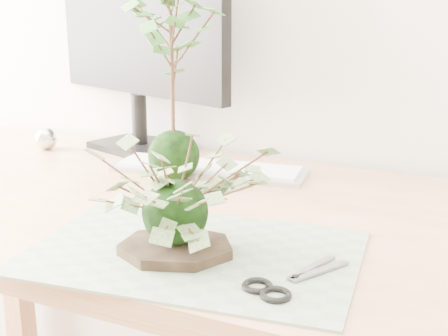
# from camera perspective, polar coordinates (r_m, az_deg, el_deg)

# --- Properties ---
(desk) EXTENTS (1.60, 0.70, 0.74)m
(desk) POSITION_cam_1_polar(r_m,az_deg,el_deg) (1.14, -2.33, -7.47)
(desk) COLOR tan
(desk) RESTS_ON ground_plane
(cutting_mat) EXTENTS (0.50, 0.36, 0.00)m
(cutting_mat) POSITION_cam_1_polar(r_m,az_deg,el_deg) (0.90, -2.75, -7.70)
(cutting_mat) COLOR slate
(cutting_mat) RESTS_ON desk
(stone_dish) EXTENTS (0.22, 0.22, 0.01)m
(stone_dish) POSITION_cam_1_polar(r_m,az_deg,el_deg) (0.89, -4.41, -7.33)
(stone_dish) COLOR black
(stone_dish) RESTS_ON cutting_mat
(ivy_kokedama) EXTENTS (0.34, 0.34, 0.19)m
(ivy_kokedama) POSITION_cam_1_polar(r_m,az_deg,el_deg) (0.86, -4.55, -1.33)
(ivy_kokedama) COLOR black
(ivy_kokedama) RESTS_ON stone_dish
(maple_kokedama) EXTENTS (0.28, 0.28, 0.42)m
(maple_kokedama) POSITION_cam_1_polar(r_m,az_deg,el_deg) (1.19, -4.87, 12.68)
(maple_kokedama) COLOR black
(maple_kokedama) RESTS_ON desk
(keyboard) EXTENTS (0.42, 0.17, 0.02)m
(keyboard) POSITION_cam_1_polar(r_m,az_deg,el_deg) (1.29, -1.38, -0.06)
(keyboard) COLOR #B1B1B7
(keyboard) RESTS_ON desk
(monitor) EXTENTS (0.52, 0.21, 0.47)m
(monitor) POSITION_cam_1_polar(r_m,az_deg,el_deg) (1.46, -7.86, 12.27)
(monitor) COLOR black
(monitor) RESTS_ON desk
(foil_ball) EXTENTS (0.05, 0.05, 0.05)m
(foil_ball) POSITION_cam_1_polar(r_m,az_deg,el_deg) (1.53, -15.97, 2.62)
(foil_ball) COLOR white
(foil_ball) RESTS_ON desk
(scissors) EXTENTS (0.08, 0.17, 0.01)m
(scissors) POSITION_cam_1_polar(r_m,az_deg,el_deg) (0.79, 5.56, -10.79)
(scissors) COLOR gray
(scissors) RESTS_ON cutting_mat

